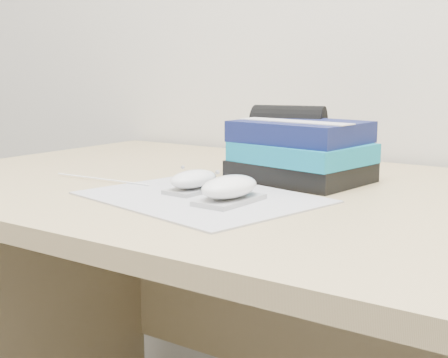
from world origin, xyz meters
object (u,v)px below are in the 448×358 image
Objects in this scene: mouse_rear at (194,181)px; mouse_front at (230,189)px; pouch at (288,140)px; desk at (348,324)px; book_stack at (301,152)px.

mouse_front reaches higher than mouse_rear.
desk is at bearing -30.07° from pouch.
pouch reaches higher than desk.
mouse_front is (-0.11, -0.20, 0.26)m from desk.
mouse_rear is 0.28m from pouch.
desk is at bearing 39.64° from mouse_rear.
book_stack is (-0.00, 0.23, 0.03)m from mouse_front.
pouch reaches higher than mouse_front.
desk is 0.31m from book_stack.
book_stack is at bearing 165.44° from desk.
book_stack is at bearing -48.27° from pouch.
mouse_front is 0.46× the size of book_stack.
desk is at bearing -14.56° from book_stack.
mouse_front is at bearing -118.18° from desk.
desk is at bearing 61.82° from mouse_front.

